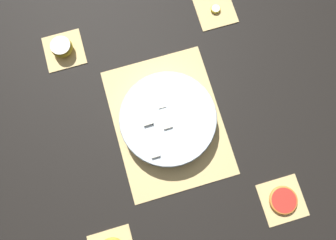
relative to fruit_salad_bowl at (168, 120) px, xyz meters
name	(u,v)px	position (x,y,z in m)	size (l,w,h in m)	color
ground_plane	(168,122)	(0.00, 0.00, -0.04)	(6.00, 6.00, 0.00)	black
bamboo_mat_center	(168,122)	(0.00, 0.00, -0.04)	(0.45, 0.34, 0.01)	#D6B775
coaster_mat_near_left	(64,50)	(-0.34, -0.27, -0.04)	(0.13, 0.13, 0.01)	#D6B775
coaster_mat_far_left	(215,10)	(-0.34, 0.27, -0.04)	(0.13, 0.13, 0.01)	#D6B775
coaster_mat_far_right	(282,200)	(0.33, 0.27, -0.04)	(0.13, 0.13, 0.01)	#D6B775
fruit_salad_bowl	(168,120)	(0.00, 0.00, 0.00)	(0.30, 0.30, 0.07)	silver
apple_half	(62,47)	(-0.34, -0.27, -0.01)	(0.07, 0.07, 0.04)	gold
banana_coin_single	(216,9)	(-0.34, 0.27, -0.03)	(0.03, 0.03, 0.01)	#F7EFC6
grapefruit_slice	(283,200)	(0.33, 0.27, -0.03)	(0.09, 0.09, 0.01)	red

